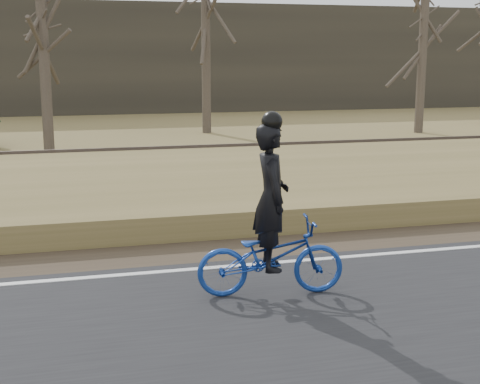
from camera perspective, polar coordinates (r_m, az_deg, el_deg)
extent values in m
plane|color=olive|center=(9.48, -5.24, -7.43)|extent=(120.00, 120.00, 0.00)
cube|color=black|center=(7.19, -1.85, -13.48)|extent=(120.00, 6.00, 0.06)
cube|color=silver|center=(9.65, -5.44, -6.69)|extent=(120.00, 0.12, 0.01)
cube|color=#473A2B|center=(10.60, -6.32, -5.28)|extent=(120.00, 1.60, 0.04)
cube|color=olive|center=(13.44, -8.22, -0.87)|extent=(120.00, 5.00, 0.44)
cube|color=slate|center=(17.15, -9.68, 1.76)|extent=(120.00, 3.00, 0.45)
cube|color=black|center=(17.11, -9.72, 2.74)|extent=(120.00, 2.40, 0.14)
cube|color=brown|center=(16.38, -9.51, 2.88)|extent=(120.00, 0.07, 0.15)
cube|color=brown|center=(17.80, -9.94, 3.53)|extent=(120.00, 0.07, 0.15)
cube|color=#383328|center=(38.89, -12.80, 11.07)|extent=(120.00, 4.00, 6.00)
imported|color=navy|center=(8.56, 2.63, -5.57)|extent=(1.95, 0.88, 0.99)
imported|color=black|center=(8.37, 2.68, -0.45)|extent=(0.52, 0.72, 1.85)
sphere|color=black|center=(8.22, 2.74, 6.01)|extent=(0.26, 0.26, 0.26)
cylinder|color=brown|center=(22.74, -16.38, 11.06)|extent=(0.36, 0.36, 6.18)
cylinder|color=brown|center=(27.57, -2.94, 14.28)|extent=(0.36, 0.36, 8.87)
cylinder|color=brown|center=(28.55, 15.34, 12.13)|extent=(0.36, 0.36, 7.21)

